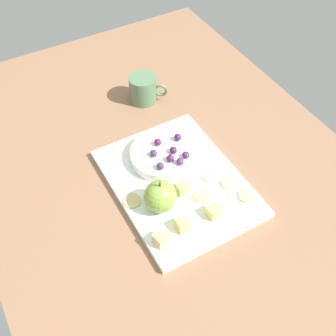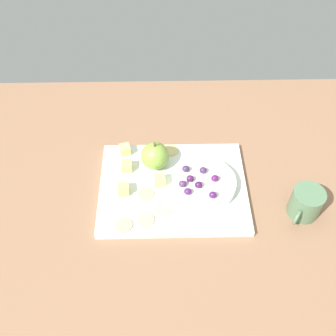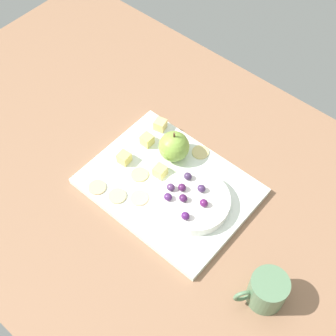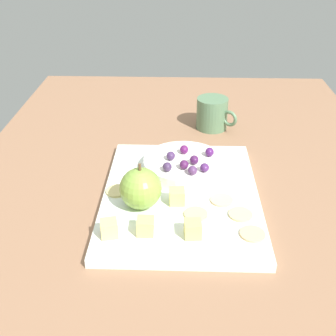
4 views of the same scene
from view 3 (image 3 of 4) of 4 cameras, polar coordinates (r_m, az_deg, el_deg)
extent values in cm
cube|color=#8C6449|center=(112.43, -1.33, -2.18)|extent=(146.40, 89.55, 3.69)
cube|color=white|center=(109.19, 0.13, -2.22)|extent=(37.27, 28.41, 1.63)
cylinder|color=white|center=(104.51, 3.08, -4.22)|extent=(15.97, 15.97, 2.60)
sphere|color=#81AA41|center=(110.31, 0.73, 2.63)|extent=(7.33, 7.33, 7.33)
cylinder|color=brown|center=(106.98, 0.75, 4.04)|extent=(0.50, 0.50, 1.20)
cube|color=#E6D26A|center=(111.66, -5.34, 1.24)|extent=(2.89, 2.89, 2.68)
cube|color=#E1D16F|center=(108.76, -0.78, -0.53)|extent=(2.84, 2.84, 2.68)
cube|color=#E0C66B|center=(114.60, -2.57, 3.42)|extent=(2.69, 2.69, 2.68)
cube|color=#EFD076|center=(117.58, -0.95, 5.27)|extent=(3.24, 3.24, 2.68)
cylinder|color=#D7BF7E|center=(109.95, -3.46, -0.81)|extent=(4.10, 4.10, 0.40)
cylinder|color=#E3B68B|center=(106.47, -3.49, -3.65)|extent=(4.10, 4.10, 0.40)
cylinder|color=#DEB27F|center=(109.03, -8.59, -2.33)|extent=(4.10, 4.10, 0.40)
cylinder|color=#D3C37D|center=(113.88, 3.95, 1.93)|extent=(4.10, 4.10, 0.40)
cylinder|color=#D2B985|center=(107.17, -6.17, -3.40)|extent=(4.10, 4.10, 0.40)
ellipsoid|color=#461B4C|center=(102.49, 1.85, -3.67)|extent=(1.91, 1.72, 1.72)
ellipsoid|color=#512F5D|center=(103.98, 0.33, -2.35)|extent=(1.91, 1.72, 1.66)
ellipsoid|color=#4B1C4D|center=(104.12, 1.86, -2.23)|extent=(1.91, 1.72, 1.76)
ellipsoid|color=#402C50|center=(105.65, 2.42, -1.00)|extent=(1.91, 1.72, 1.74)
ellipsoid|color=#581A55|center=(101.96, 4.27, -4.37)|extent=(1.91, 1.72, 1.71)
ellipsoid|color=#442B56|center=(104.05, 4.08, -2.49)|extent=(1.91, 1.72, 1.69)
ellipsoid|color=#4B1B5E|center=(100.23, 2.13, -5.83)|extent=(1.91, 1.72, 1.78)
ellipsoid|color=#4C2460|center=(102.69, 0.00, -3.53)|extent=(1.91, 1.72, 1.57)
cylinder|color=#557856|center=(96.54, 11.97, -14.32)|extent=(7.60, 7.60, 7.71)
torus|color=#557856|center=(95.30, 9.08, -15.07)|extent=(3.02, 3.69, 4.00)
camera|label=1|loc=(1.21, -13.17, 47.35)|focal=44.87mm
camera|label=2|loc=(0.45, -66.51, 8.44)|focal=42.04mm
camera|label=4|loc=(1.23, -26.98, 27.59)|focal=45.88mm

